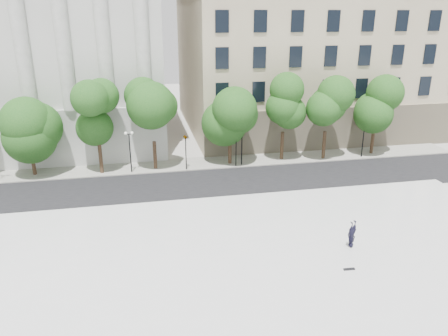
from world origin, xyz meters
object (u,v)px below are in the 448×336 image
(person_lying, at_px, (351,243))
(traffic_light_east, at_px, (236,133))
(skateboard, at_px, (349,269))
(traffic_light_west, at_px, (185,136))

(person_lying, bearing_deg, traffic_light_east, 79.95)
(skateboard, bearing_deg, traffic_light_east, 98.75)
(person_lying, height_order, skateboard, person_lying)
(traffic_light_west, bearing_deg, traffic_light_east, 0.00)
(traffic_light_east, relative_size, skateboard, 5.88)
(person_lying, xyz_separation_m, skateboard, (-1.36, -2.53, -0.22))
(traffic_light_west, xyz_separation_m, person_lying, (8.82, -18.27, -2.95))
(traffic_light_west, height_order, person_lying, traffic_light_west)
(traffic_light_west, xyz_separation_m, traffic_light_east, (5.16, 0.00, -0.03))
(traffic_light_east, bearing_deg, traffic_light_west, 180.00)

